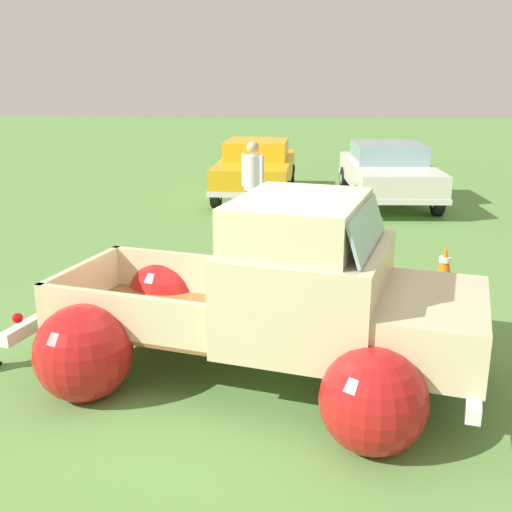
{
  "coord_description": "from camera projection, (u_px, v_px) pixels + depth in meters",
  "views": [
    {
      "loc": [
        0.45,
        -5.91,
        3.04
      ],
      "look_at": [
        0.0,
        1.77,
        0.77
      ],
      "focal_mm": 43.41,
      "sensor_mm": 36.0,
      "label": 1
    }
  ],
  "objects": [
    {
      "name": "lane_cone_1",
      "position": [
        445.0,
        267.0,
        9.12
      ],
      "size": [
        0.36,
        0.36,
        0.63
      ],
      "color": "black",
      "rests_on": "ground"
    },
    {
      "name": "spectator_0",
      "position": [
        253.0,
        181.0,
        11.91
      ],
      "size": [
        0.48,
        0.47,
        1.82
      ],
      "rotation": [
        0.0,
        0.0,
        4.1
      ],
      "color": "black",
      "rests_on": "ground"
    },
    {
      "name": "ground_plane",
      "position": [
        246.0,
        373.0,
        6.55
      ],
      "size": [
        80.0,
        80.0,
        0.0
      ],
      "primitive_type": "plane",
      "color": "#609347"
    },
    {
      "name": "show_car_1",
      "position": [
        388.0,
        170.0,
        15.03
      ],
      "size": [
        2.08,
        4.5,
        1.43
      ],
      "rotation": [
        0.0,
        0.0,
        -1.53
      ],
      "color": "black",
      "rests_on": "ground"
    },
    {
      "name": "show_car_0",
      "position": [
        256.0,
        167.0,
        15.68
      ],
      "size": [
        1.99,
        4.32,
        1.43
      ],
      "rotation": [
        0.0,
        0.0,
        -1.61
      ],
      "color": "black",
      "rests_on": "ground"
    },
    {
      "name": "vintage_pickup_truck",
      "position": [
        282.0,
        310.0,
        6.21
      ],
      "size": [
        4.96,
        3.65,
        1.96
      ],
      "rotation": [
        0.0,
        0.0,
        -0.27
      ],
      "color": "black",
      "rests_on": "ground"
    }
  ]
}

